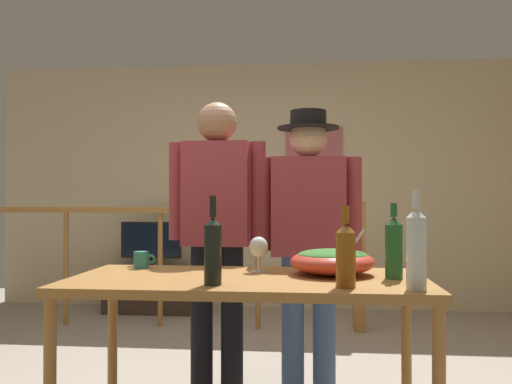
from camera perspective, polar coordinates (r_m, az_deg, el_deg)
name	(u,v)px	position (r m, az deg, el deg)	size (l,w,h in m)	color
back_wall	(256,186)	(5.73, 0.01, 0.66)	(5.46, 0.10, 2.52)	beige
framed_picture	(314,150)	(5.66, 6.03, 4.39)	(0.58, 0.03, 0.46)	#BA5F5F
stair_railing	(225,246)	(4.80, -3.25, -5.61)	(3.55, 0.10, 1.10)	#9E6B33
tv_console	(152,289)	(5.65, -10.74, -9.91)	(0.90, 0.40, 0.44)	#38281E
flat_screen_tv	(151,241)	(5.56, -10.82, -5.01)	(0.60, 0.12, 0.46)	black
serving_table	(248,293)	(2.49, -0.85, -10.43)	(1.58, 0.77, 0.78)	#9E6B33
salad_bowl	(332,260)	(2.57, 7.94, -7.04)	(0.39, 0.39, 0.21)	#CC3D2D
wine_glass	(259,248)	(2.64, 0.27, -5.84)	(0.09, 0.09, 0.17)	silver
wine_bottle_green	(394,247)	(2.49, 14.12, -5.52)	(0.08, 0.08, 0.33)	#1E5628
wine_bottle_clear	(416,248)	(2.20, 16.31, -5.59)	(0.08, 0.08, 0.38)	silver
wine_bottle_dark	(213,249)	(2.25, -4.51, -5.93)	(0.07, 0.07, 0.36)	black
wine_bottle_amber	(346,254)	(2.21, 9.29, -6.37)	(0.08, 0.08, 0.32)	brown
mug_teal	(142,260)	(2.84, -11.78, -6.91)	(0.11, 0.07, 0.08)	teal
person_standing_left	(217,219)	(3.23, -4.08, -2.87)	(0.58, 0.23, 1.69)	black
person_standing_right	(308,225)	(3.18, 5.46, -3.44)	(0.61, 0.36, 1.63)	#3D5684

